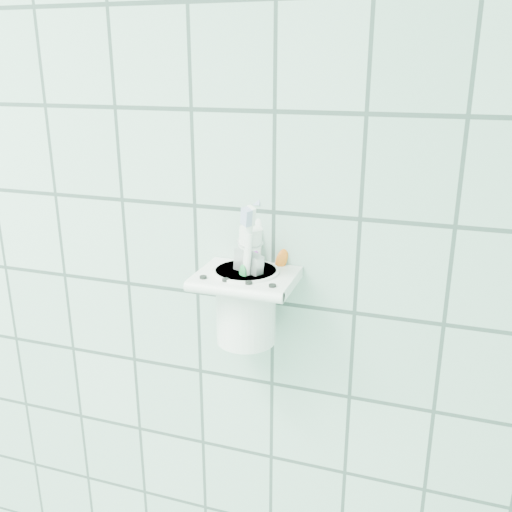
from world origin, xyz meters
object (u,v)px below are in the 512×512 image
at_px(toothbrush_blue, 253,261).
at_px(toothbrush_orange, 241,265).
at_px(holder_bracket, 246,279).
at_px(cup, 246,303).
at_px(toothpaste_tube, 243,270).
at_px(toothbrush_pink, 253,265).

bearing_deg(toothbrush_blue, toothbrush_orange, 139.60).
bearing_deg(holder_bracket, toothbrush_orange, 143.77).
bearing_deg(toothbrush_orange, cup, 11.19).
height_order(holder_bracket, toothpaste_tube, toothpaste_tube).
relative_size(cup, toothbrush_orange, 0.53).
xyz_separation_m(holder_bracket, cup, (-0.00, 0.00, -0.03)).
relative_size(holder_bracket, toothpaste_tube, 0.78).
height_order(cup, toothpaste_tube, toothpaste_tube).
relative_size(holder_bracket, toothbrush_pink, 0.65).
bearing_deg(holder_bracket, cup, 119.52).
bearing_deg(toothpaste_tube, cup, -23.14).
relative_size(toothbrush_blue, toothbrush_orange, 1.09).
height_order(cup, toothbrush_orange, toothbrush_orange).
bearing_deg(toothbrush_orange, holder_bracket, -1.33).
xyz_separation_m(toothbrush_orange, toothpaste_tube, (0.00, 0.00, -0.01)).
bearing_deg(cup, toothbrush_pink, 43.22).
distance_m(toothbrush_orange, toothpaste_tube, 0.01).
bearing_deg(toothpaste_tube, toothbrush_pink, 27.46).
distance_m(holder_bracket, toothbrush_orange, 0.02).
distance_m(holder_bracket, cup, 0.04).
bearing_deg(toothbrush_blue, holder_bracket, 152.60).
distance_m(holder_bracket, toothbrush_blue, 0.03).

